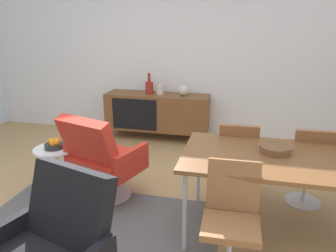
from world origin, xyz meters
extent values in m
plane|color=tan|center=(0.00, 0.00, 0.00)|extent=(8.32, 8.32, 0.00)
cube|color=white|center=(0.00, 2.60, 1.40)|extent=(6.80, 0.12, 2.80)
cube|color=brown|center=(-0.17, 2.30, 0.44)|extent=(1.60, 0.44, 0.56)
cube|color=black|center=(-0.47, 2.08, 0.44)|extent=(0.70, 0.01, 0.48)
cylinder|color=brown|center=(-0.91, 2.13, 0.08)|extent=(0.03, 0.03, 0.16)
cylinder|color=brown|center=(0.57, 2.13, 0.08)|extent=(0.03, 0.03, 0.16)
cylinder|color=brown|center=(-0.91, 2.47, 0.08)|extent=(0.03, 0.03, 0.16)
cylinder|color=brown|center=(0.57, 2.47, 0.08)|extent=(0.03, 0.03, 0.16)
cylinder|color=beige|center=(-0.12, 2.30, 0.80)|extent=(0.11, 0.11, 0.15)
cylinder|color=beige|center=(-0.12, 2.30, 0.93)|extent=(0.04, 0.04, 0.11)
ellipsoid|color=beige|center=(0.25, 2.30, 0.80)|extent=(0.15, 0.15, 0.17)
cylinder|color=maroon|center=(-0.29, 2.30, 0.81)|extent=(0.12, 0.12, 0.18)
cylinder|color=maroon|center=(-0.29, 2.30, 0.97)|extent=(0.04, 0.04, 0.14)
cube|color=brown|center=(1.46, 0.17, 0.72)|extent=(1.60, 0.90, 0.04)
cylinder|color=#B7B7BC|center=(0.74, -0.22, 0.35)|extent=(0.04, 0.04, 0.70)
cylinder|color=#B7B7BC|center=(0.74, 0.56, 0.35)|extent=(0.04, 0.04, 0.70)
cylinder|color=brown|center=(1.42, 0.26, 0.77)|extent=(0.26, 0.26, 0.06)
cube|color=brown|center=(1.81, 0.79, 0.45)|extent=(0.41, 0.41, 0.05)
cube|color=brown|center=(1.81, 0.61, 0.67)|extent=(0.38, 0.10, 0.38)
cylinder|color=#B7B7BC|center=(1.81, 0.79, 0.21)|extent=(0.04, 0.04, 0.42)
cylinder|color=#B7B7BC|center=(1.81, 0.79, 0.01)|extent=(0.36, 0.36, 0.01)
cube|color=brown|center=(1.11, 0.79, 0.45)|extent=(0.41, 0.41, 0.05)
cube|color=brown|center=(1.12, 0.61, 0.67)|extent=(0.38, 0.10, 0.38)
cylinder|color=#B7B7BC|center=(1.11, 0.79, 0.21)|extent=(0.04, 0.04, 0.42)
cylinder|color=#B7B7BC|center=(1.11, 0.79, 0.01)|extent=(0.36, 0.36, 0.01)
cube|color=brown|center=(1.11, -0.45, 0.45)|extent=(0.41, 0.41, 0.05)
cube|color=brown|center=(1.11, -0.27, 0.67)|extent=(0.38, 0.10, 0.38)
cube|color=red|center=(-0.22, 0.45, 0.38)|extent=(0.74, 0.72, 0.20)
cube|color=red|center=(-0.29, 0.22, 0.69)|extent=(0.65, 0.44, 0.51)
cube|color=red|center=(0.10, 0.35, 0.46)|extent=(0.21, 0.50, 0.28)
cube|color=red|center=(-0.53, 0.56, 0.46)|extent=(0.21, 0.50, 0.28)
cylinder|color=#B7B7BC|center=(-0.22, 0.45, 0.14)|extent=(0.06, 0.06, 0.28)
cylinder|color=#B7B7BC|center=(-0.22, 0.45, 0.01)|extent=(0.48, 0.48, 0.02)
cube|color=black|center=(0.11, -0.83, 0.69)|extent=(0.65, 0.43, 0.51)
cube|color=black|center=(-0.28, -0.97, 0.46)|extent=(0.21, 0.50, 0.28)
cylinder|color=white|center=(-0.78, 0.39, 0.51)|extent=(0.44, 0.44, 0.02)
cylinder|color=white|center=(-0.78, 0.39, 0.25)|extent=(0.05, 0.05, 0.50)
cone|color=white|center=(-0.78, 0.39, 0.01)|extent=(0.32, 0.32, 0.02)
cylinder|color=#262628|center=(-0.78, 0.39, 0.55)|extent=(0.20, 0.20, 0.05)
sphere|color=orange|center=(-0.74, 0.38, 0.59)|extent=(0.07, 0.07, 0.07)
sphere|color=orange|center=(-0.77, 0.43, 0.59)|extent=(0.07, 0.07, 0.07)
sphere|color=orange|center=(-0.81, 0.40, 0.59)|extent=(0.07, 0.07, 0.07)
sphere|color=orange|center=(-0.76, 0.35, 0.59)|extent=(0.07, 0.07, 0.07)
cube|color=#595654|center=(-0.09, -0.31, 0.00)|extent=(2.20, 1.70, 0.01)
camera|label=1|loc=(1.13, -2.45, 1.82)|focal=34.88mm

